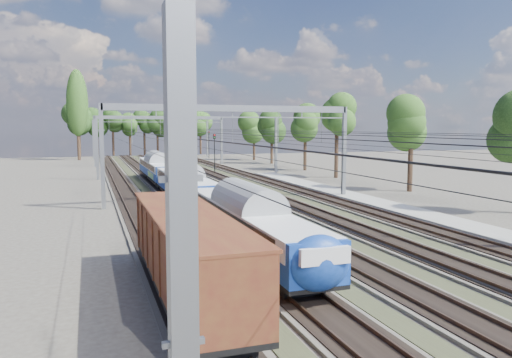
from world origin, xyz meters
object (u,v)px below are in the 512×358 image
object	(u,v)px
signal_near	(214,149)
freight_boxcar	(187,250)
signal_far	(209,141)
emu_train	(185,180)
worker	(171,161)

from	to	relation	value
signal_near	freight_boxcar	bearing A→B (deg)	-110.43
signal_near	signal_far	bearing A→B (deg)	72.65
emu_train	freight_boxcar	size ratio (longest dim) A/B	4.13
emu_train	freight_boxcar	bearing A→B (deg)	-100.40
emu_train	signal_far	world-z (taller)	signal_far
emu_train	freight_boxcar	distance (m)	24.94
worker	signal_far	world-z (taller)	signal_far
emu_train	signal_far	distance (m)	68.28
emu_train	worker	world-z (taller)	emu_train
emu_train	signal_far	bearing A→B (deg)	75.02
signal_near	worker	bearing A→B (deg)	98.43
freight_boxcar	signal_near	xyz separation A→B (m)	(14.36, 53.60, 1.63)
worker	signal_near	xyz separation A→B (m)	(4.04, -16.37, 2.88)
emu_train	worker	size ratio (longest dim) A/B	31.71
emu_train	signal_near	bearing A→B (deg)	71.26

